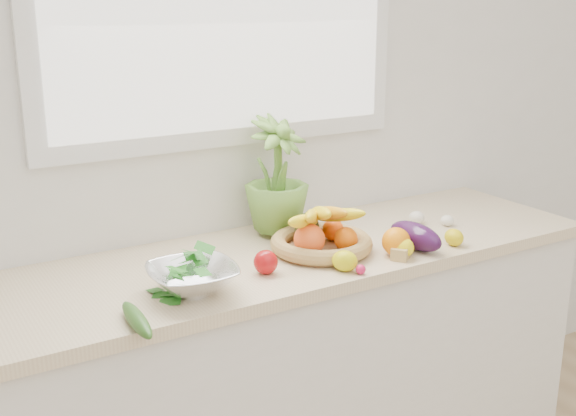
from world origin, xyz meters
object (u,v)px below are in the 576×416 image
eggplant (415,236)px  cucumber (137,320)px  apple (266,262)px  fruit_basket (321,237)px  potted_herb (277,174)px  colander_with_spinach (192,272)px

eggplant → cucumber: eggplant is taller
apple → fruit_basket: size_ratio=0.17×
fruit_basket → potted_herb: bearing=98.0°
apple → eggplant: (0.52, -0.06, 0.01)m
apple → cucumber: 0.47m
apple → cucumber: bearing=-161.7°
eggplant → fruit_basket: size_ratio=0.53×
potted_herb → fruit_basket: (0.03, -0.22, -0.16)m
apple → colander_with_spinach: colander_with_spinach is taller
potted_herb → fruit_basket: 0.28m
cucumber → potted_herb: (0.66, 0.44, 0.19)m
cucumber → colander_with_spinach: bearing=30.7°
apple → colander_with_spinach: size_ratio=0.27×
cucumber → colander_with_spinach: colander_with_spinach is taller
fruit_basket → eggplant: bearing=-25.9°
eggplant → apple: bearing=173.3°
potted_herb → colander_with_spinach: size_ratio=1.46×
eggplant → fruit_basket: 0.31m
fruit_basket → colander_with_spinach: bearing=-168.4°
cucumber → fruit_basket: fruit_basket is taller
potted_herb → fruit_basket: potted_herb is taller
apple → eggplant: 0.52m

